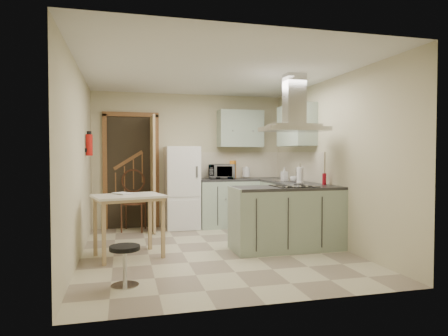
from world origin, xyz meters
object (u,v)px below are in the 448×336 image
object	(u,v)px
stool	(125,266)
drop_leaf_table	(129,226)
microwave	(222,171)
bentwood_chair	(134,203)
extractor_hood	(294,129)
peninsula	(287,218)
fridge	(182,188)

from	to	relation	value
stool	drop_leaf_table	bearing A→B (deg)	87.24
microwave	bentwood_chair	bearing A→B (deg)	-161.76
stool	microwave	bearing A→B (deg)	59.55
extractor_hood	microwave	distance (m)	2.18
bentwood_chair	microwave	xyz separation A→B (m)	(1.63, 0.05, 0.54)
peninsula	bentwood_chair	xyz separation A→B (m)	(-2.09, 1.95, 0.04)
extractor_hood	microwave	world-z (taller)	extractor_hood
extractor_hood	microwave	size ratio (longest dim) A/B	1.83
fridge	bentwood_chair	world-z (taller)	fridge
bentwood_chair	microwave	distance (m)	1.72
fridge	stool	bearing A→B (deg)	-108.78
drop_leaf_table	bentwood_chair	size ratio (longest dim) A/B	0.89
extractor_hood	microwave	xyz separation A→B (m)	(-0.56, 2.00, -0.68)
stool	extractor_hood	bearing A→B (deg)	24.30
peninsula	drop_leaf_table	xyz separation A→B (m)	(-2.20, 0.12, -0.04)
microwave	stool	bearing A→B (deg)	-103.81
peninsula	drop_leaf_table	size ratio (longest dim) A/B	1.76
fridge	microwave	xyz separation A→B (m)	(0.76, 0.02, 0.29)
fridge	peninsula	distance (m)	2.35
fridge	microwave	distance (m)	0.82
peninsula	extractor_hood	xyz separation A→B (m)	(0.10, 0.00, 1.27)
drop_leaf_table	microwave	size ratio (longest dim) A/B	1.78
fridge	extractor_hood	world-z (taller)	extractor_hood
peninsula	extractor_hood	size ratio (longest dim) A/B	1.72
fridge	peninsula	size ratio (longest dim) A/B	0.97
extractor_hood	stool	size ratio (longest dim) A/B	2.14
drop_leaf_table	microwave	distance (m)	2.64
fridge	drop_leaf_table	distance (m)	2.13
bentwood_chair	peninsula	bearing A→B (deg)	-29.99
fridge	microwave	size ratio (longest dim) A/B	3.05
bentwood_chair	microwave	world-z (taller)	microwave
peninsula	drop_leaf_table	bearing A→B (deg)	177.01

